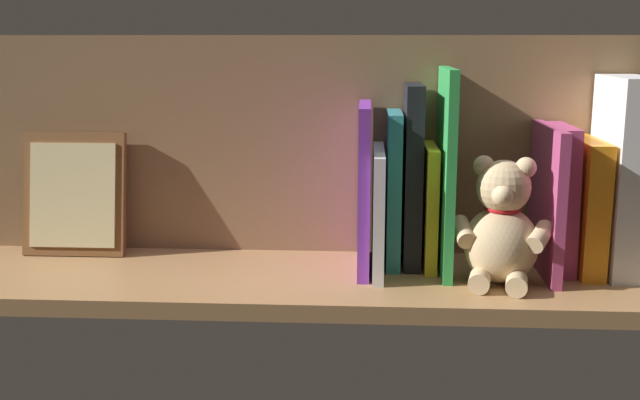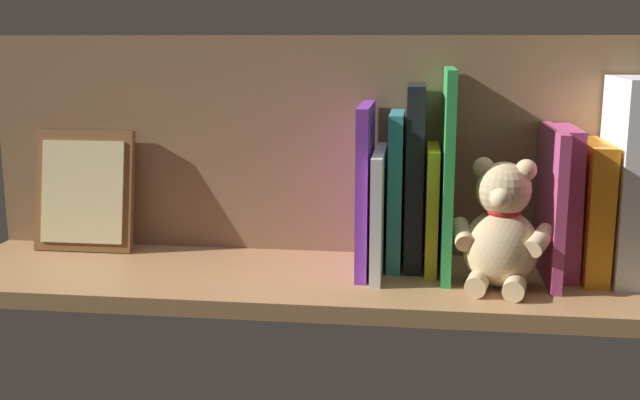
% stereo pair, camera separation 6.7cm
% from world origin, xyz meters
% --- Properties ---
extents(ground_plane, '(1.00, 0.27, 0.02)m').
position_xyz_m(ground_plane, '(0.00, 0.00, -0.01)').
color(ground_plane, '#A87A4C').
extents(shelf_back_panel, '(1.00, 0.02, 0.31)m').
position_xyz_m(shelf_back_panel, '(0.00, -0.11, 0.16)').
color(shelf_back_panel, olive).
rests_on(shelf_back_panel, ground_plane).
extents(dictionary_thick_white, '(0.05, 0.14, 0.26)m').
position_xyz_m(dictionary_thick_white, '(-0.40, -0.03, 0.13)').
color(dictionary_thick_white, white).
rests_on(dictionary_thick_white, ground_plane).
extents(book_1, '(0.03, 0.13, 0.18)m').
position_xyz_m(book_1, '(-0.35, -0.03, 0.09)').
color(book_1, orange).
rests_on(book_1, ground_plane).
extents(book_2, '(0.03, 0.12, 0.19)m').
position_xyz_m(book_2, '(-0.32, -0.04, 0.10)').
color(book_2, '#B23F72').
rests_on(book_2, ground_plane).
extents(book_3, '(0.01, 0.16, 0.20)m').
position_xyz_m(book_3, '(-0.30, -0.02, 0.10)').
color(book_3, '#B23F72').
rests_on(book_3, ground_plane).
extents(teddy_bear, '(0.13, 0.12, 0.16)m').
position_xyz_m(teddy_bear, '(-0.23, 0.03, 0.07)').
color(teddy_bear, '#D1B284').
rests_on(teddy_bear, ground_plane).
extents(book_4, '(0.01, 0.15, 0.27)m').
position_xyz_m(book_4, '(-0.16, -0.02, 0.13)').
color(book_4, green).
rests_on(book_4, ground_plane).
extents(book_5, '(0.02, 0.12, 0.17)m').
position_xyz_m(book_5, '(-0.15, -0.04, 0.08)').
color(book_5, yellow).
rests_on(book_5, ground_plane).
extents(book_6, '(0.02, 0.10, 0.25)m').
position_xyz_m(book_6, '(-0.12, -0.05, 0.12)').
color(book_6, black).
rests_on(book_6, ground_plane).
extents(book_7, '(0.02, 0.11, 0.21)m').
position_xyz_m(book_7, '(-0.10, -0.05, 0.11)').
color(book_7, teal).
rests_on(book_7, ground_plane).
extents(book_8, '(0.01, 0.16, 0.16)m').
position_xyz_m(book_8, '(-0.08, -0.02, 0.08)').
color(book_8, silver).
rests_on(book_8, ground_plane).
extents(book_9, '(0.02, 0.15, 0.22)m').
position_xyz_m(book_9, '(-0.06, -0.02, 0.11)').
color(book_9, purple).
rests_on(book_9, ground_plane).
extents(picture_frame_leaning, '(0.15, 0.05, 0.18)m').
position_xyz_m(picture_frame_leaning, '(0.36, -0.07, 0.09)').
color(picture_frame_leaning, brown).
rests_on(picture_frame_leaning, ground_plane).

